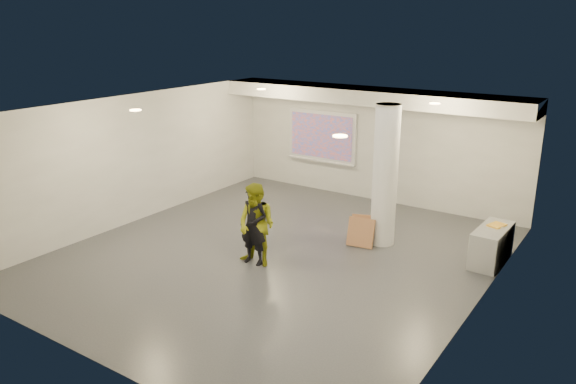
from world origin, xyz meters
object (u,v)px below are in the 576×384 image
Objects in this scene: column at (385,176)px; projection_screen at (322,137)px; credenza at (491,245)px; woman at (254,225)px; man at (257,225)px.

column is 1.43× the size of projection_screen.
projection_screen is 5.95m from credenza.
column reaches higher than woman.
woman is at bearing -144.05° from credenza.
man is (1.53, -5.04, -0.71)m from projection_screen.
projection_screen is at bearing 101.55° from woman.
man is (-3.79, -2.63, 0.45)m from credenza.
woman is (-1.66, -2.37, -0.71)m from column.
column is 2.98m from woman.
credenza is at bearing 34.83° from man.
woman is (1.44, -5.02, -0.74)m from projection_screen.
man is at bearing -143.25° from credenza.
credenza is 4.70m from woman.
woman is at bearing -125.06° from column.
column is 2.51m from credenza.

